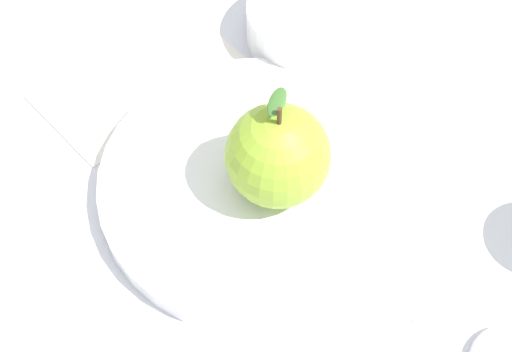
# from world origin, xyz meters

# --- Properties ---
(ground_plane) EXTENTS (2.40, 2.40, 0.00)m
(ground_plane) POSITION_xyz_m (0.00, 0.00, 0.00)
(ground_plane) COLOR silver
(dinner_plate) EXTENTS (0.26, 0.26, 0.02)m
(dinner_plate) POSITION_xyz_m (0.02, 0.02, 0.01)
(dinner_plate) COLOR white
(dinner_plate) RESTS_ON ground_plane
(apple) EXTENTS (0.08, 0.08, 0.10)m
(apple) POSITION_xyz_m (0.01, 0.00, 0.06)
(apple) COLOR #8CB22D
(apple) RESTS_ON dinner_plate
(side_bowl) EXTENTS (0.12, 0.12, 0.04)m
(side_bowl) POSITION_xyz_m (0.17, -0.06, 0.02)
(side_bowl) COLOR white
(side_bowl) RESTS_ON ground_plane
(linen_napkin) EXTENTS (0.19, 0.21, 0.00)m
(linen_napkin) POSITION_xyz_m (0.15, 0.10, 0.00)
(linen_napkin) COLOR silver
(linen_napkin) RESTS_ON ground_plane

